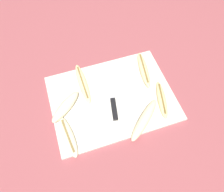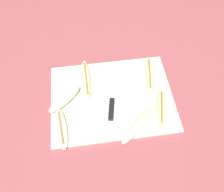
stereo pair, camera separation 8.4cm
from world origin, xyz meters
The scene contains 9 objects.
ground_plane centered at (0.00, 0.00, 0.00)m, with size 4.00×4.00×0.00m, color #93474C.
cutting_board centered at (0.00, 0.00, 0.01)m, with size 0.50×0.38×0.01m.
knife centered at (-0.01, -0.03, 0.02)m, with size 0.07×0.25×0.02m.
banana_spotted_left centered at (0.19, -0.08, 0.02)m, with size 0.08×0.18×0.02m.
banana_mellow_near centered at (0.18, 0.09, 0.02)m, with size 0.07×0.20×0.02m.
banana_bright_far centered at (-0.19, 0.01, 0.03)m, with size 0.15×0.14×0.04m.
banana_ripe_center centered at (-0.10, 0.10, 0.02)m, with size 0.04×0.21×0.02m.
banana_cream_curved centered at (0.08, -0.14, 0.03)m, with size 0.18×0.16×0.03m.
banana_pale_long centered at (-0.21, -0.11, 0.02)m, with size 0.06×0.18×0.02m.
Camera 2 is at (-0.06, -0.45, 0.80)m, focal length 35.00 mm.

